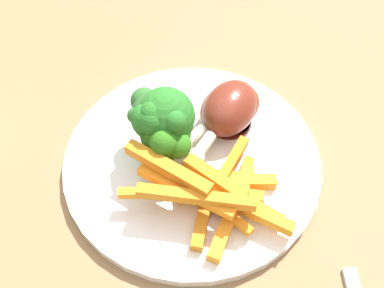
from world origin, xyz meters
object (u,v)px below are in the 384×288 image
(broccoli_floret_middle, at_px, (162,117))
(chicken_drumstick_far, at_px, (227,110))
(dining_table, at_px, (166,188))
(carrot_fries_pile, at_px, (214,191))
(broccoli_floret_back, at_px, (166,136))
(chicken_drumstick_near, at_px, (228,111))
(broccoli_floret_front, at_px, (156,116))
(dinner_plate, at_px, (192,159))

(broccoli_floret_middle, height_order, chicken_drumstick_far, broccoli_floret_middle)
(dining_table, distance_m, carrot_fries_pile, 0.16)
(broccoli_floret_back, distance_m, chicken_drumstick_near, 0.08)
(broccoli_floret_front, distance_m, carrot_fries_pile, 0.09)
(broccoli_floret_middle, relative_size, carrot_fries_pile, 0.49)
(dining_table, xyz_separation_m, dinner_plate, (-0.04, 0.03, 0.11))
(broccoli_floret_front, xyz_separation_m, carrot_fries_pile, (-0.06, 0.06, -0.03))
(broccoli_floret_front, distance_m, chicken_drumstick_far, 0.08)
(dinner_plate, distance_m, broccoli_floret_front, 0.06)
(dinner_plate, xyz_separation_m, chicken_drumstick_near, (-0.03, -0.04, 0.03))
(dining_table, xyz_separation_m, broccoli_floret_front, (0.00, 0.01, 0.16))
(broccoli_floret_front, relative_size, carrot_fries_pile, 0.44)
(broccoli_floret_middle, xyz_separation_m, carrot_fries_pile, (-0.05, 0.05, -0.04))
(dining_table, xyz_separation_m, chicken_drumstick_far, (-0.07, -0.02, 0.13))
(dinner_plate, height_order, broccoli_floret_back, broccoli_floret_back)
(broccoli_floret_front, relative_size, chicken_drumstick_near, 0.60)
(broccoli_floret_front, bearing_deg, broccoli_floret_back, 122.94)
(chicken_drumstick_near, height_order, chicken_drumstick_far, chicken_drumstick_near)
(carrot_fries_pile, bearing_deg, chicken_drumstick_near, -96.58)
(dinner_plate, distance_m, carrot_fries_pile, 0.06)
(dining_table, bearing_deg, chicken_drumstick_near, -165.87)
(dinner_plate, relative_size, broccoli_floret_middle, 3.34)
(chicken_drumstick_far, bearing_deg, broccoli_floret_front, 27.61)
(chicken_drumstick_near, bearing_deg, carrot_fries_pile, 83.42)
(dining_table, bearing_deg, broccoli_floret_back, 109.95)
(broccoli_floret_front, xyz_separation_m, broccoli_floret_back, (-0.01, 0.02, -0.01))
(dining_table, xyz_separation_m, chicken_drumstick_near, (-0.07, -0.02, 0.14))
(broccoli_floret_middle, height_order, chicken_drumstick_near, broccoli_floret_middle)
(chicken_drumstick_far, bearing_deg, broccoli_floret_middle, 35.28)
(carrot_fries_pile, bearing_deg, dining_table, -51.70)
(broccoli_floret_middle, distance_m, carrot_fries_pile, 0.08)
(broccoli_floret_back, distance_m, chicken_drumstick_far, 0.08)
(dinner_plate, bearing_deg, chicken_drumstick_near, -128.53)
(dining_table, height_order, broccoli_floret_front, broccoli_floret_front)
(dinner_plate, relative_size, broccoli_floret_back, 4.27)
(broccoli_floret_back, bearing_deg, broccoli_floret_middle, -68.23)
(broccoli_floret_front, height_order, broccoli_floret_middle, broccoli_floret_middle)
(dining_table, distance_m, chicken_drumstick_far, 0.15)
(broccoli_floret_back, xyz_separation_m, chicken_drumstick_far, (-0.06, -0.06, -0.02))
(chicken_drumstick_near, bearing_deg, chicken_drumstick_far, -83.19)
(broccoli_floret_back, height_order, carrot_fries_pile, broccoli_floret_back)
(broccoli_floret_middle, distance_m, chicken_drumstick_near, 0.08)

